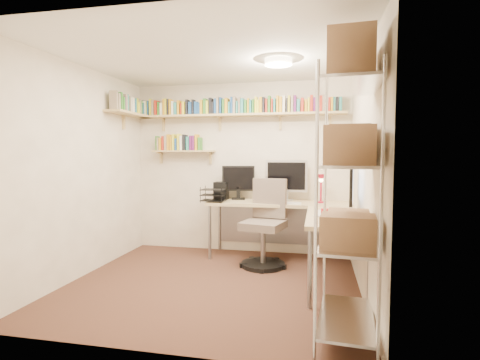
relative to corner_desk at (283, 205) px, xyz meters
name	(u,v)px	position (x,y,z in m)	size (l,w,h in m)	color
ground	(213,284)	(-0.70, -0.95, -0.78)	(3.20, 3.20, 0.00)	#43291C
room_shell	(213,146)	(-0.70, -0.95, 0.77)	(3.24, 3.04, 2.52)	beige
wall_shelves	(207,115)	(-1.14, 0.35, 1.24)	(3.12, 1.09, 0.80)	tan
corner_desk	(283,205)	(0.00, 0.00, 0.00)	(2.11, 2.06, 1.37)	tan
office_chair	(265,229)	(-0.22, -0.14, -0.31)	(0.61, 0.62, 1.13)	black
wire_rack	(350,150)	(0.67, -1.94, 0.71)	(0.52, 0.94, 2.32)	silver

